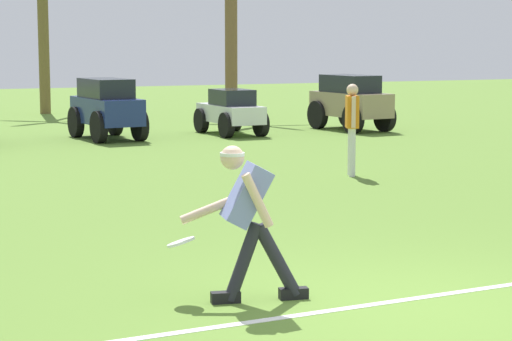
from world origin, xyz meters
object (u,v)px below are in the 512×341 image
at_px(parked_car_slot_e, 107,107).
at_px(palm_tree_left_of_centre, 230,8).
at_px(parked_car_slot_f, 231,111).
at_px(teammate_near_sideline, 352,121).
at_px(frisbee_in_flight, 181,242).
at_px(frisbee_thrower, 248,214).
at_px(parked_car_slot_g, 351,101).
at_px(palm_tree_far_left, 43,12).

relative_size(parked_car_slot_e, palm_tree_left_of_centre, 0.44).
bearing_deg(parked_car_slot_f, teammate_near_sideline, -96.50).
relative_size(frisbee_in_flight, parked_car_slot_e, 0.15).
distance_m(frisbee_thrower, parked_car_slot_e, 14.85).
distance_m(teammate_near_sideline, parked_car_slot_g, 8.62).
bearing_deg(parked_car_slot_g, palm_tree_left_of_centre, 101.28).
bearing_deg(parked_car_slot_e, teammate_near_sideline, -74.33).
bearing_deg(palm_tree_far_left, frisbee_in_flight, -98.52).
relative_size(teammate_near_sideline, palm_tree_far_left, 0.29).
relative_size(parked_car_slot_e, parked_car_slot_g, 0.99).
bearing_deg(frisbee_thrower, parked_car_slot_f, 68.69).
bearing_deg(parked_car_slot_f, palm_tree_far_left, 107.69).
height_order(parked_car_slot_f, palm_tree_far_left, palm_tree_far_left).
bearing_deg(parked_car_slot_e, frisbee_thrower, -100.11).
xyz_separation_m(teammate_near_sideline, palm_tree_far_left, (-1.88, 16.32, 2.19)).
bearing_deg(frisbee_in_flight, parked_car_slot_g, 56.25).
bearing_deg(frisbee_in_flight, parked_car_slot_e, 77.69).
distance_m(frisbee_in_flight, palm_tree_far_left, 23.26).
bearing_deg(teammate_near_sideline, parked_car_slot_e, 105.67).
height_order(parked_car_slot_e, palm_tree_far_left, palm_tree_far_left).
distance_m(parked_car_slot_g, palm_tree_far_left, 10.88).
relative_size(frisbee_thrower, parked_car_slot_f, 0.62).
height_order(frisbee_thrower, palm_tree_left_of_centre, palm_tree_left_of_centre).
bearing_deg(parked_car_slot_e, palm_tree_left_of_centre, 45.26).
bearing_deg(teammate_near_sideline, frisbee_thrower, -125.02).
relative_size(frisbee_thrower, parked_car_slot_g, 0.57).
bearing_deg(frisbee_in_flight, frisbee_thrower, -29.93).
distance_m(frisbee_thrower, frisbee_in_flight, 0.66).
relative_size(frisbee_thrower, parked_car_slot_e, 0.57).
distance_m(frisbee_in_flight, parked_car_slot_e, 14.66).
distance_m(frisbee_thrower, palm_tree_left_of_centre, 21.49).
distance_m(frisbee_in_flight, palm_tree_left_of_centre, 21.45).
bearing_deg(parked_car_slot_f, frisbee_thrower, -111.31).
height_order(frisbee_in_flight, parked_car_slot_e, parked_car_slot_e).
distance_m(teammate_near_sideline, parked_car_slot_f, 7.74).
relative_size(teammate_near_sideline, parked_car_slot_f, 0.70).
bearing_deg(parked_car_slot_f, parked_car_slot_g, -1.91).
xyz_separation_m(parked_car_slot_f, palm_tree_left_of_centre, (2.15, 5.36, 2.64)).
relative_size(parked_car_slot_f, palm_tree_far_left, 0.42).
xyz_separation_m(parked_car_slot_f, parked_car_slot_g, (3.24, -0.11, 0.18)).
height_order(teammate_near_sideline, palm_tree_far_left, palm_tree_far_left).
xyz_separation_m(frisbee_thrower, teammate_near_sideline, (4.79, 6.84, 0.15)).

